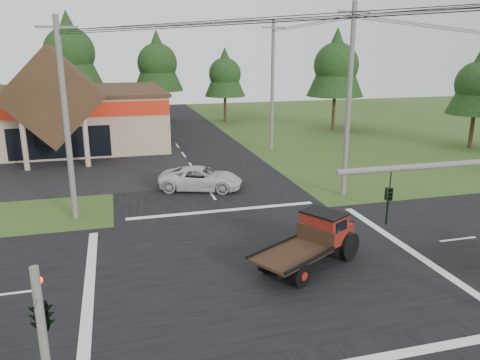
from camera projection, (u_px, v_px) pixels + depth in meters
name	position (u px, v px, depth m)	size (l,w,h in m)	color
ground	(260.00, 264.00, 20.03)	(120.00, 120.00, 0.00)	#344A1A
road_ns	(260.00, 264.00, 20.02)	(12.00, 120.00, 0.02)	black
road_ew	(260.00, 264.00, 20.02)	(120.00, 12.00, 0.02)	black
cvs_building	(0.00, 118.00, 42.79)	(30.40, 18.20, 9.19)	tan
traffic_signal_corner	(40.00, 299.00, 10.38)	(0.53, 2.48, 4.40)	#595651
utility_pole_nw	(66.00, 119.00, 23.98)	(2.00, 0.30, 10.50)	#595651
utility_pole_ne	(349.00, 101.00, 27.87)	(2.00, 0.30, 11.50)	#595651
utility_pole_n	(272.00, 86.00, 40.92)	(2.00, 0.30, 11.20)	#595651
tree_row_c	(69.00, 50.00, 53.23)	(7.28, 7.28, 13.13)	#332316
tree_row_d	(157.00, 61.00, 57.04)	(6.16, 6.16, 11.11)	#332316
tree_row_e	(225.00, 72.00, 57.56)	(5.04, 5.04, 9.09)	#332316
tree_side_ne	(336.00, 63.00, 50.42)	(6.16, 6.16, 11.11)	#332316
tree_side_e_near	(478.00, 82.00, 41.65)	(5.04, 5.04, 9.09)	#332316
antique_flatbed_truck	(308.00, 243.00, 19.44)	(2.02, 5.30, 2.22)	#5B160D
white_pickup	(201.00, 178.00, 30.39)	(2.47, 5.35, 1.49)	silver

